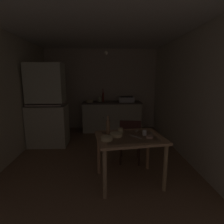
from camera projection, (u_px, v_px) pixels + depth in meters
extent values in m
plane|color=#846549|center=(100.00, 152.00, 3.91)|extent=(4.91, 4.91, 0.00)
cube|color=beige|center=(101.00, 89.00, 5.64)|extent=(3.50, 0.10, 2.45)
cube|color=beige|center=(13.00, 97.00, 3.60)|extent=(0.10, 4.01, 2.45)
cube|color=beige|center=(183.00, 96.00, 3.75)|extent=(0.10, 4.01, 2.45)
cube|color=white|center=(99.00, 30.00, 3.43)|extent=(3.50, 4.01, 0.10)
cube|color=beige|center=(48.00, 125.00, 4.26)|extent=(0.88, 0.58, 0.96)
cube|color=beige|center=(45.00, 83.00, 4.07)|extent=(0.81, 0.49, 0.88)
cube|color=beige|center=(47.00, 104.00, 4.13)|extent=(0.79, 0.52, 0.02)
cube|color=beige|center=(112.00, 117.00, 5.45)|extent=(1.71, 0.60, 0.85)
cube|color=brown|center=(112.00, 102.00, 5.36)|extent=(1.74, 0.63, 0.03)
sphere|color=#2D2823|center=(103.00, 118.00, 5.12)|extent=(0.02, 0.02, 0.02)
cube|color=white|center=(126.00, 99.00, 5.36)|extent=(0.44, 0.34, 0.15)
cube|color=black|center=(126.00, 97.00, 5.35)|extent=(0.38, 0.28, 0.01)
cylinder|color=maroon|center=(103.00, 97.00, 5.37)|extent=(0.05, 0.05, 0.28)
cylinder|color=maroon|center=(103.00, 94.00, 5.28)|extent=(0.03, 0.12, 0.03)
cylinder|color=maroon|center=(103.00, 91.00, 5.39)|extent=(0.02, 0.16, 0.12)
cylinder|color=beige|center=(90.00, 101.00, 5.28)|extent=(0.21, 0.21, 0.08)
cylinder|color=beige|center=(100.00, 99.00, 5.37)|extent=(0.14, 0.14, 0.15)
cube|color=tan|center=(130.00, 138.00, 2.69)|extent=(1.08, 0.90, 0.04)
cube|color=silver|center=(130.00, 136.00, 2.68)|extent=(0.85, 0.70, 0.00)
cylinder|color=tan|center=(105.00, 174.00, 2.37)|extent=(0.06, 0.06, 0.70)
cylinder|color=tan|center=(165.00, 168.00, 2.53)|extent=(0.06, 0.06, 0.70)
cylinder|color=tan|center=(99.00, 154.00, 2.99)|extent=(0.06, 0.06, 0.70)
cylinder|color=tan|center=(148.00, 150.00, 3.15)|extent=(0.06, 0.06, 0.70)
cube|color=#3C2518|center=(130.00, 140.00, 3.42)|extent=(0.45, 0.45, 0.03)
cube|color=#3F221D|center=(130.00, 132.00, 3.19)|extent=(0.38, 0.08, 0.41)
cylinder|color=#3C2518|center=(138.00, 148.00, 3.61)|extent=(0.04, 0.04, 0.42)
cylinder|color=#3C2518|center=(121.00, 147.00, 3.64)|extent=(0.04, 0.04, 0.42)
cylinder|color=#3C2518|center=(139.00, 155.00, 3.28)|extent=(0.04, 0.04, 0.42)
cylinder|color=#3C2518|center=(120.00, 154.00, 3.31)|extent=(0.04, 0.04, 0.42)
cylinder|color=beige|center=(107.00, 138.00, 2.52)|extent=(0.17, 0.17, 0.05)
cylinder|color=beige|center=(116.00, 135.00, 2.70)|extent=(0.19, 0.19, 0.05)
cylinder|color=tan|center=(150.00, 137.00, 2.61)|extent=(0.10, 0.10, 0.03)
cylinder|color=white|center=(144.00, 133.00, 2.73)|extent=(0.06, 0.06, 0.08)
cylinder|color=beige|center=(120.00, 130.00, 2.89)|extent=(0.08, 0.08, 0.06)
cylinder|color=olive|center=(108.00, 127.00, 2.80)|extent=(0.06, 0.06, 0.21)
cylinder|color=olive|center=(108.00, 118.00, 2.77)|extent=(0.03, 0.03, 0.07)
cube|color=silver|center=(136.00, 137.00, 2.67)|extent=(0.14, 0.18, 0.00)
cube|color=beige|center=(137.00, 131.00, 2.96)|extent=(0.08, 0.13, 0.00)
cube|color=beige|center=(151.00, 133.00, 2.83)|extent=(0.04, 0.13, 0.00)
sphere|color=#F9EFCC|center=(106.00, 53.00, 3.60)|extent=(0.08, 0.08, 0.08)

